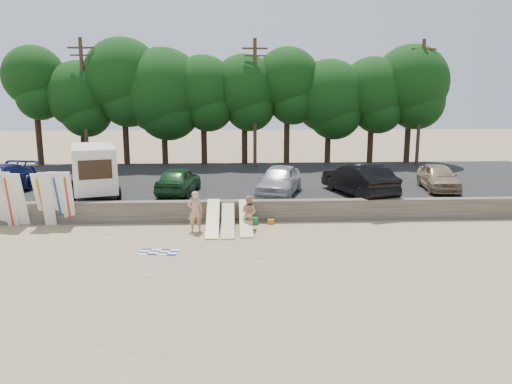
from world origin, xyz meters
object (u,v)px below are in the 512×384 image
box_trailer (94,168)px  car_1 (179,180)px  car_4 (438,177)px  beachgoer_a (195,211)px  cooler (254,221)px  car_3 (359,179)px  car_2 (279,180)px  beachgoer_b (249,213)px

box_trailer → car_1: (4.30, 0.42, -0.75)m
box_trailer → car_4: size_ratio=1.08×
beachgoer_a → cooler: (2.62, 1.11, -0.75)m
box_trailer → car_4: bearing=-15.0°
car_4 → car_3: bearing=-158.0°
box_trailer → cooler: 9.05m
car_1 → box_trailer: bearing=14.9°
car_3 → cooler: car_3 is taller
car_2 → car_1: bearing=-169.2°
box_trailer → car_3: (13.78, -0.41, -0.62)m
beachgoer_a → beachgoer_b: bearing=171.4°
car_3 → beachgoer_b: (-5.91, -3.94, -0.77)m
car_4 → beachgoer_a: size_ratio=2.30×
car_3 → car_1: bearing=-21.4°
car_2 → beachgoer_b: car_2 is taller
beachgoer_b → cooler: 1.15m
car_3 → beachgoer_b: 7.14m
car_1 → car_4: bearing=-169.3°
beachgoer_b → cooler: beachgoer_b is taller
car_2 → cooler: bearing=-97.4°
car_3 → beachgoer_b: size_ratio=3.32×
car_1 → car_4: (14.25, 0.36, -0.01)m
beachgoer_b → car_3: bearing=-113.5°
car_3 → car_4: 4.91m
car_4 → beachgoer_b: (-10.67, -5.13, -0.63)m
car_3 → beachgoer_b: bearing=17.3°
beachgoer_a → beachgoer_b: (2.36, 0.18, -0.13)m
beachgoer_b → car_1: bearing=-20.4°
car_4 → cooler: (-10.40, -4.19, -1.25)m
car_4 → car_2: bearing=-166.1°
box_trailer → beachgoer_b: 9.10m
car_2 → beachgoer_b: bearing=-95.6°
box_trailer → cooler: bearing=-40.2°
car_3 → cooler: size_ratio=13.63×
car_1 → beachgoer_a: car_1 is taller
car_1 → beachgoer_a: bearing=113.1°
car_1 → beachgoer_b: car_1 is taller
box_trailer → car_1: bearing=-11.8°
beachgoer_a → cooler: 2.95m
box_trailer → car_4: box_trailer is taller
car_2 → box_trailer: bearing=-163.9°
car_4 → beachgoer_a: 14.08m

